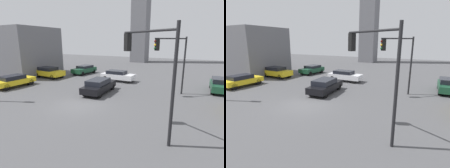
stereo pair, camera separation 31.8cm
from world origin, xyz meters
The scene contains 10 objects.
ground_plane centered at (0.00, 0.00, 0.00)m, with size 91.05×91.05×0.00m, color #4C4C4F.
traffic_light_0 centered at (6.07, -1.85, 4.12)m, with size 3.29×1.84×5.87m.
traffic_light_1 centered at (5.88, 6.21, 3.92)m, with size 2.52×2.23×5.46m.
car_0 centered at (-10.23, 1.35, 0.73)m, with size 1.94×4.32×1.34m.
car_1 centered at (-1.14, 9.50, 0.74)m, with size 4.33×1.75×1.37m.
car_2 centered at (-0.44, 3.74, 0.74)m, with size 2.21×4.69×1.42m.
car_4 centered at (-10.85, 7.06, 0.80)m, with size 4.41×2.04×1.51m.
car_5 centered at (10.36, 9.76, 0.73)m, with size 1.87×4.10×1.40m.
car_6 centered at (-8.19, 11.90, 0.72)m, with size 2.12×4.32×1.33m.
building_flank centered at (-18.94, 7.76, 3.55)m, with size 13.28×7.66×7.11m, color slate.
Camera 2 is at (8.82, -10.56, 4.99)m, focal length 28.11 mm.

